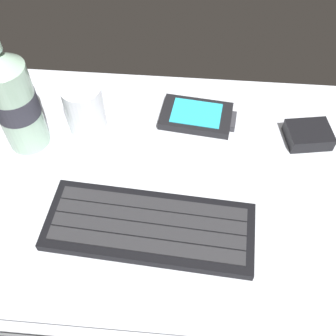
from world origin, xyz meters
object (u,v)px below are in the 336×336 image
at_px(charger_block, 308,135).
at_px(juice_cup, 85,110).
at_px(keyboard, 149,226).
at_px(handheld_device, 197,116).
at_px(water_bottle, 14,100).

bearing_deg(charger_block, juice_cup, -179.97).
distance_m(keyboard, handheld_device, 0.23).
height_order(keyboard, water_bottle, water_bottle).
height_order(handheld_device, juice_cup, juice_cup).
distance_m(handheld_device, water_bottle, 0.29).
bearing_deg(charger_block, water_bottle, -175.09).
bearing_deg(charger_block, handheld_device, 169.98).
bearing_deg(keyboard, charger_block, 37.93).
xyz_separation_m(water_bottle, charger_block, (0.46, 0.04, -0.08)).
bearing_deg(juice_cup, water_bottle, -156.53).
relative_size(juice_cup, charger_block, 1.21).
relative_size(keyboard, charger_block, 4.23).
relative_size(keyboard, water_bottle, 1.43).
xyz_separation_m(keyboard, water_bottle, (-0.22, 0.15, 0.08)).
relative_size(handheld_device, water_bottle, 0.64).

